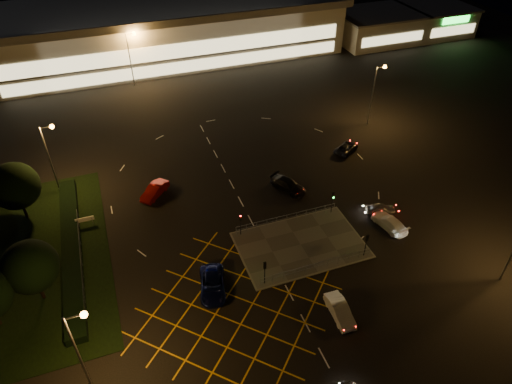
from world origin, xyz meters
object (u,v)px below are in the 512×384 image
object	(u,v)px
car_queue_white	(340,311)
car_east_grey	(346,148)
signal_nw	(240,220)
car_circ_red	(155,191)
car_right_silver	(381,209)
car_left_blue	(212,285)
car_far_dkgrey	(288,185)
car_approach_white	(390,222)
signal_se	(367,241)
signal_ne	(333,198)
signal_sw	(265,268)

from	to	relation	value
car_queue_white	car_east_grey	distance (m)	30.34
signal_nw	car_circ_red	bearing A→B (deg)	126.53
car_right_silver	car_circ_red	distance (m)	29.20
car_left_blue	car_far_dkgrey	world-z (taller)	car_left_blue
car_circ_red	car_approach_white	bearing A→B (deg)	12.49
signal_se	car_circ_red	size ratio (longest dim) A/B	0.67
signal_nw	car_approach_white	distance (m)	18.08
signal_se	signal_ne	size ratio (longest dim) A/B	1.00
car_east_grey	signal_nw	bearing A→B (deg)	88.95
signal_sw	signal_se	bearing A→B (deg)	-180.00
car_far_dkgrey	car_circ_red	distance (m)	17.65
signal_sw	car_approach_white	distance (m)	17.73
signal_sw	car_right_silver	bearing A→B (deg)	-161.72
car_left_blue	car_approach_white	xyz separation A→B (m)	(22.73, 2.10, -0.05)
signal_ne	car_far_dkgrey	bearing A→B (deg)	116.97
car_far_dkgrey	car_circ_red	bearing A→B (deg)	135.96
signal_nw	car_east_grey	distance (m)	23.99
car_left_blue	car_far_dkgrey	bearing A→B (deg)	56.02
car_left_blue	car_circ_red	distance (m)	18.18
signal_sw	signal_se	world-z (taller)	same
car_far_dkgrey	car_approach_white	distance (m)	14.03
car_left_blue	signal_sw	bearing A→B (deg)	1.28
car_approach_white	signal_sw	bearing A→B (deg)	0.19
signal_nw	signal_ne	world-z (taller)	same
car_left_blue	car_far_dkgrey	size ratio (longest dim) A/B	1.08
signal_se	car_left_blue	size ratio (longest dim) A/B	0.56
car_circ_red	car_approach_white	world-z (taller)	car_circ_red
car_right_silver	car_queue_white	bearing A→B (deg)	152.61
signal_se	signal_nw	size ratio (longest dim) A/B	1.00
signal_se	car_left_blue	xyz separation A→B (m)	(-17.37, 1.11, -1.59)
car_far_dkgrey	car_circ_red	world-z (taller)	car_circ_red
signal_sw	car_queue_white	size ratio (longest dim) A/B	0.70
car_queue_white	car_circ_red	size ratio (longest dim) A/B	0.96
car_right_silver	car_approach_white	distance (m)	2.73
car_far_dkgrey	car_right_silver	distance (m)	12.37
car_right_silver	car_far_dkgrey	bearing A→B (deg)	65.01
signal_sw	signal_ne	size ratio (longest dim) A/B	1.00
signal_sw	car_circ_red	size ratio (longest dim) A/B	0.67
signal_se	car_east_grey	xyz separation A→B (m)	(8.72, 19.96, -1.74)
car_circ_red	signal_nw	bearing A→B (deg)	-9.17
car_queue_white	car_left_blue	world-z (taller)	car_left_blue
signal_sw	car_approach_white	size ratio (longest dim) A/B	0.63
signal_nw	car_left_blue	distance (m)	8.86
car_queue_white	car_left_blue	size ratio (longest dim) A/B	0.81
signal_se	signal_nw	bearing A→B (deg)	-33.65
car_queue_white	car_east_grey	bearing A→B (deg)	62.22
signal_sw	car_east_grey	size ratio (longest dim) A/B	0.69
signal_se	car_approach_white	size ratio (longest dim) A/B	0.63
signal_se	car_left_blue	distance (m)	17.47
car_queue_white	signal_se	bearing A→B (deg)	46.51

